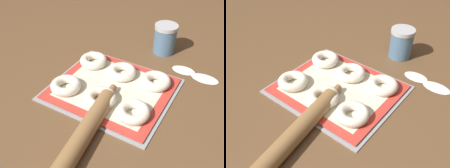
{
  "view_description": "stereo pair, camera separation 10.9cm",
  "coord_description": "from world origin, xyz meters",
  "views": [
    {
      "loc": [
        0.38,
        -0.63,
        0.61
      ],
      "look_at": [
        0.02,
        0.01,
        0.03
      ],
      "focal_mm": 42.0,
      "sensor_mm": 36.0,
      "label": 1
    },
    {
      "loc": [
        0.47,
        -0.56,
        0.61
      ],
      "look_at": [
        0.02,
        0.01,
        0.03
      ],
      "focal_mm": 42.0,
      "sensor_mm": 36.0,
      "label": 2
    }
  ],
  "objects": [
    {
      "name": "bagel_front_left",
      "position": [
        -0.12,
        -0.08,
        0.03
      ],
      "size": [
        0.11,
        0.11,
        0.03
      ],
      "color": "silver",
      "rests_on": "baking_mat"
    },
    {
      "name": "bagel_front_center",
      "position": [
        0.02,
        -0.08,
        0.03
      ],
      "size": [
        0.11,
        0.11,
        0.03
      ],
      "color": "silver",
      "rests_on": "baking_mat"
    },
    {
      "name": "rolling_pin",
      "position": [
        0.06,
        -0.25,
        0.03
      ],
      "size": [
        0.11,
        0.48,
        0.05
      ],
      "color": "olive",
      "rests_on": "ground_plane"
    },
    {
      "name": "bagel_back_right",
      "position": [
        0.15,
        0.1,
        0.03
      ],
      "size": [
        0.11,
        0.11,
        0.03
      ],
      "color": "silver",
      "rests_on": "baking_mat"
    },
    {
      "name": "bagel_back_left",
      "position": [
        -0.12,
        0.1,
        0.03
      ],
      "size": [
        0.11,
        0.11,
        0.03
      ],
      "color": "silver",
      "rests_on": "baking_mat"
    },
    {
      "name": "flour_patch_far",
      "position": [
        0.29,
        0.24,
        0.0
      ],
      "size": [
        0.1,
        0.06,
        0.0
      ],
      "color": "white",
      "rests_on": "ground_plane"
    },
    {
      "name": "baking_mat",
      "position": [
        0.02,
        0.01,
        0.01
      ],
      "size": [
        0.4,
        0.35,
        0.0
      ],
      "color": "red",
      "rests_on": "baking_tray"
    },
    {
      "name": "flour_canister",
      "position": [
        0.08,
        0.35,
        0.06
      ],
      "size": [
        0.1,
        0.1,
        0.13
      ],
      "color": "slate",
      "rests_on": "ground_plane"
    },
    {
      "name": "flour_patch_near",
      "position": [
        0.21,
        0.25,
        0.0
      ],
      "size": [
        0.09,
        0.06,
        0.0
      ],
      "color": "white",
      "rests_on": "ground_plane"
    },
    {
      "name": "ground_plane",
      "position": [
        0.0,
        0.0,
        0.0
      ],
      "size": [
        2.8,
        2.8,
        0.0
      ],
      "primitive_type": "plane",
      "color": "brown"
    },
    {
      "name": "baking_tray",
      "position": [
        0.02,
        0.01,
        0.0
      ],
      "size": [
        0.43,
        0.37,
        0.01
      ],
      "color": "#93969B",
      "rests_on": "ground_plane"
    },
    {
      "name": "bagel_back_center",
      "position": [
        0.02,
        0.09,
        0.03
      ],
      "size": [
        0.11,
        0.11,
        0.03
      ],
      "color": "silver",
      "rests_on": "baking_mat"
    },
    {
      "name": "bagel_front_right",
      "position": [
        0.15,
        -0.08,
        0.03
      ],
      "size": [
        0.11,
        0.11,
        0.03
      ],
      "color": "silver",
      "rests_on": "baking_mat"
    }
  ]
}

